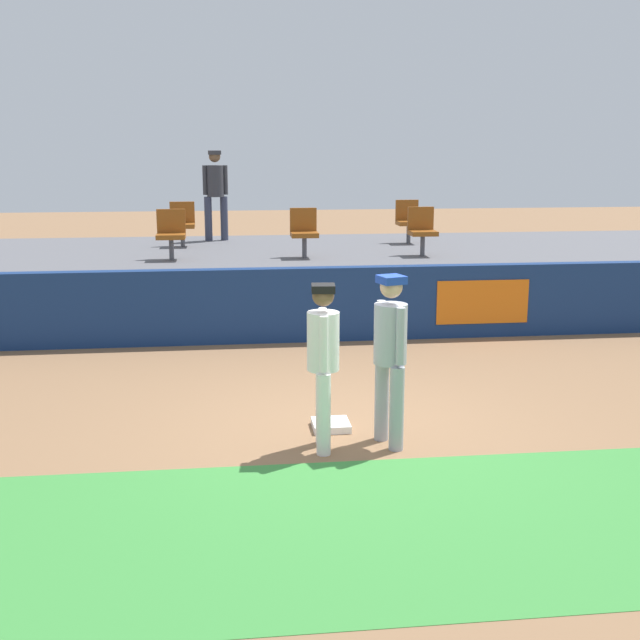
# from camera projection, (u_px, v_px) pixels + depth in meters

# --- Properties ---
(ground_plane) EXTENTS (60.00, 60.00, 0.00)m
(ground_plane) POSITION_uv_depth(u_px,v_px,m) (350.00, 432.00, 8.76)
(ground_plane) COLOR #846042
(grass_foreground_strip) EXTENTS (18.00, 2.80, 0.01)m
(grass_foreground_strip) POSITION_uv_depth(u_px,v_px,m) (392.00, 526.00, 6.59)
(grass_foreground_strip) COLOR #388438
(grass_foreground_strip) RESTS_ON ground_plane
(first_base) EXTENTS (0.40, 0.40, 0.08)m
(first_base) POSITION_uv_depth(u_px,v_px,m) (331.00, 425.00, 8.84)
(first_base) COLOR white
(first_base) RESTS_ON ground_plane
(player_fielder_home) EXTENTS (0.36, 0.53, 1.70)m
(player_fielder_home) POSITION_uv_depth(u_px,v_px,m) (324.00, 355.00, 8.07)
(player_fielder_home) COLOR white
(player_fielder_home) RESTS_ON ground_plane
(player_runner_visitor) EXTENTS (0.42, 0.48, 1.77)m
(player_runner_visitor) POSITION_uv_depth(u_px,v_px,m) (390.00, 348.00, 8.17)
(player_runner_visitor) COLOR #9EA3AD
(player_runner_visitor) RESTS_ON ground_plane
(field_wall) EXTENTS (18.00, 0.26, 1.17)m
(field_wall) POSITION_uv_depth(u_px,v_px,m) (310.00, 304.00, 12.69)
(field_wall) COLOR navy
(field_wall) RESTS_ON ground_plane
(bleacher_platform) EXTENTS (18.00, 4.80, 1.13)m
(bleacher_platform) POSITION_uv_depth(u_px,v_px,m) (295.00, 279.00, 15.18)
(bleacher_platform) COLOR #59595E
(bleacher_platform) RESTS_ON ground_plane
(seat_front_left) EXTENTS (0.48, 0.44, 0.84)m
(seat_front_left) POSITION_uv_depth(u_px,v_px,m) (171.00, 232.00, 13.61)
(seat_front_left) COLOR #4C4C51
(seat_front_left) RESTS_ON bleacher_platform
(seat_front_right) EXTENTS (0.46, 0.44, 0.84)m
(seat_front_right) POSITION_uv_depth(u_px,v_px,m) (422.00, 228.00, 14.11)
(seat_front_right) COLOR #4C4C51
(seat_front_right) RESTS_ON bleacher_platform
(seat_back_right) EXTENTS (0.45, 0.44, 0.84)m
(seat_back_right) POSITION_uv_depth(u_px,v_px,m) (408.00, 219.00, 15.88)
(seat_back_right) COLOR #4C4C51
(seat_back_right) RESTS_ON bleacher_platform
(seat_back_left) EXTENTS (0.47, 0.44, 0.84)m
(seat_back_left) POSITION_uv_depth(u_px,v_px,m) (182.00, 222.00, 15.37)
(seat_back_left) COLOR #4C4C51
(seat_back_left) RESTS_ON bleacher_platform
(seat_front_center) EXTENTS (0.46, 0.44, 0.84)m
(seat_front_center) POSITION_uv_depth(u_px,v_px,m) (304.00, 230.00, 13.87)
(seat_front_center) COLOR #4C4C51
(seat_front_center) RESTS_ON bleacher_platform
(spectator_hooded) EXTENTS (0.50, 0.37, 1.79)m
(spectator_hooded) POSITION_uv_depth(u_px,v_px,m) (215.00, 189.00, 16.20)
(spectator_hooded) COLOR #33384C
(spectator_hooded) RESTS_ON bleacher_platform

